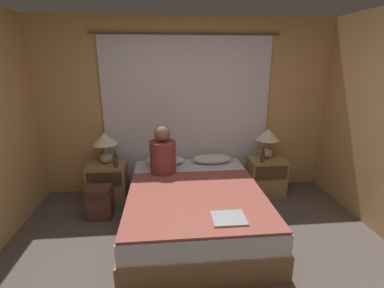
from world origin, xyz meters
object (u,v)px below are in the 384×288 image
(lamp_right, at_px, (268,138))
(beer_bottle_on_left_stand, at_px, (116,161))
(pillow_right, at_px, (212,159))
(laptop_on_bed, at_px, (229,218))
(nightstand_left, at_px, (108,183))
(nightstand_right, at_px, (266,176))
(pillow_left, at_px, (165,160))
(beer_bottle_on_right_stand, at_px, (263,156))
(lamp_left, at_px, (105,142))
(person_left_in_bed, at_px, (163,154))
(bed, at_px, (194,208))
(backpack_on_floor, at_px, (100,200))

(lamp_right, relative_size, beer_bottle_on_left_stand, 1.82)
(pillow_right, distance_m, laptop_on_bed, 1.53)
(nightstand_left, bearing_deg, laptop_on_bed, -46.58)
(lamp_right, relative_size, pillow_right, 0.79)
(pillow_right, height_order, laptop_on_bed, pillow_right)
(nightstand_right, bearing_deg, pillow_left, 177.66)
(beer_bottle_on_right_stand, bearing_deg, pillow_left, 172.59)
(nightstand_left, xyz_separation_m, lamp_right, (2.29, 0.07, 0.57))
(nightstand_left, bearing_deg, lamp_left, 90.00)
(pillow_right, height_order, person_left_in_bed, person_left_in_bed)
(pillow_right, bearing_deg, lamp_left, 179.72)
(lamp_right, relative_size, person_left_in_bed, 0.67)
(bed, distance_m, nightstand_left, 1.37)
(nightstand_left, height_order, lamp_left, lamp_left)
(pillow_left, distance_m, beer_bottle_on_right_stand, 1.38)
(bed, height_order, nightstand_right, nightstand_right)
(bed, distance_m, lamp_left, 1.53)
(lamp_right, distance_m, backpack_on_floor, 2.45)
(bed, height_order, laptop_on_bed, laptop_on_bed)
(nightstand_left, relative_size, person_left_in_bed, 0.85)
(nightstand_left, distance_m, lamp_right, 2.36)
(lamp_right, relative_size, pillow_left, 0.79)
(lamp_right, bearing_deg, laptop_on_bed, -120.42)
(bed, bearing_deg, pillow_right, 67.32)
(pillow_right, xyz_separation_m, backpack_on_floor, (-1.51, -0.50, -0.33))
(person_left_in_bed, relative_size, beer_bottle_on_left_stand, 2.72)
(beer_bottle_on_right_stand, distance_m, backpack_on_floor, 2.25)
(lamp_right, relative_size, laptop_on_bed, 1.41)
(bed, bearing_deg, nightstand_left, 146.71)
(lamp_right, distance_m, beer_bottle_on_right_stand, 0.31)
(bed, relative_size, beer_bottle_on_left_stand, 8.37)
(lamp_right, height_order, pillow_left, lamp_right)
(laptop_on_bed, height_order, backpack_on_floor, laptop_on_bed)
(beer_bottle_on_left_stand, bearing_deg, bed, -32.67)
(lamp_right, height_order, laptop_on_bed, lamp_right)
(pillow_right, height_order, beer_bottle_on_right_stand, beer_bottle_on_right_stand)
(beer_bottle_on_right_stand, bearing_deg, nightstand_right, 43.96)
(lamp_right, bearing_deg, person_left_in_bed, -166.92)
(bed, bearing_deg, laptop_on_bed, -71.20)
(nightstand_left, relative_size, lamp_left, 1.27)
(nightstand_right, bearing_deg, pillow_right, 175.69)
(pillow_left, height_order, person_left_in_bed, person_left_in_bed)
(lamp_right, bearing_deg, pillow_left, -179.72)
(pillow_right, bearing_deg, nightstand_right, -4.31)
(lamp_right, xyz_separation_m, laptop_on_bed, (-0.90, -1.54, -0.31))
(backpack_on_floor, bearing_deg, nightstand_left, 87.01)
(laptop_on_bed, distance_m, backpack_on_floor, 1.78)
(nightstand_left, distance_m, pillow_left, 0.86)
(bed, bearing_deg, beer_bottle_on_left_stand, 147.33)
(nightstand_right, bearing_deg, laptop_on_bed, -121.56)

